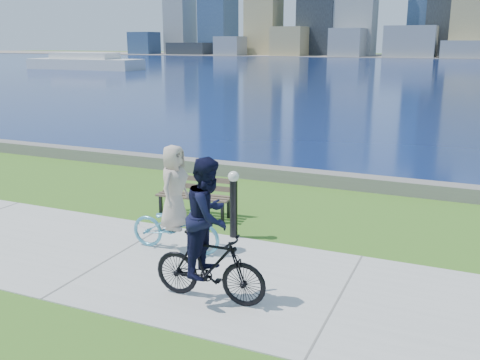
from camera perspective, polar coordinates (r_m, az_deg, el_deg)
The scene contains 10 objects.
ground at distance 8.17m, azimuth 10.45°, elevation -12.47°, with size 320.00×320.00×0.00m, color #35661A.
concrete_path at distance 8.16m, azimuth 10.45°, elevation -12.41°, with size 80.00×3.50×0.02m, color #B0B0AB.
seawall at distance 13.86m, azimuth 16.44°, elevation -0.65°, with size 90.00×0.50×0.35m, color slate.
bay_water at distance 79.23m, azimuth 22.84°, elevation 10.87°, with size 320.00×131.00×0.01m, color #0B1B4B.
far_shore at distance 137.18m, azimuth 23.43°, elevation 11.96°, with size 320.00×30.00×0.12m, color slate.
ferry_near at distance 75.05m, azimuth -16.21°, elevation 11.95°, with size 15.86×4.53×2.15m.
park_bench at distance 11.51m, azimuth -4.72°, elevation -1.41°, with size 1.67×0.68×0.84m.
bollard_lamp at distance 10.15m, azimuth -0.69°, elevation -2.15°, with size 0.21×0.21×1.32m.
cyclist_woman at distance 9.57m, azimuth -6.96°, elevation -3.43°, with size 0.68×1.75×1.93m.
cyclist_man at distance 7.65m, azimuth -3.32°, elevation -6.63°, with size 0.66×1.74×2.13m.
Camera 1 is at (1.53, -7.12, 3.69)m, focal length 40.00 mm.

